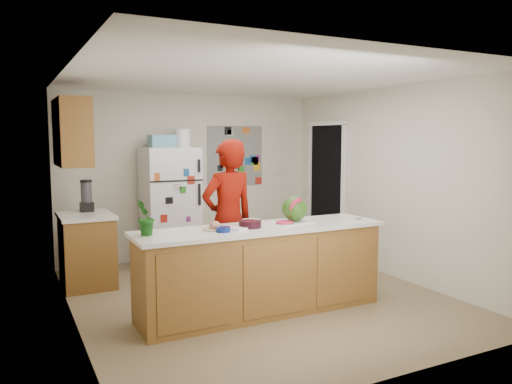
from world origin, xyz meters
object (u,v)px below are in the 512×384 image
person (228,220)px  cherry_bowl (250,224)px  watermelon (295,209)px  refrigerator (170,207)px

person → cherry_bowl: person is taller
cherry_bowl → person: bearing=89.6°
cherry_bowl → watermelon: bearing=6.4°
person → watermelon: (0.57, -0.50, 0.16)m
cherry_bowl → refrigerator: bearing=92.8°
refrigerator → person: size_ratio=0.93×
watermelon → cherry_bowl: (-0.57, -0.06, -0.11)m
refrigerator → watermelon: refrigerator is taller
refrigerator → watermelon: size_ratio=6.19×
person → cherry_bowl: size_ratio=7.92×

